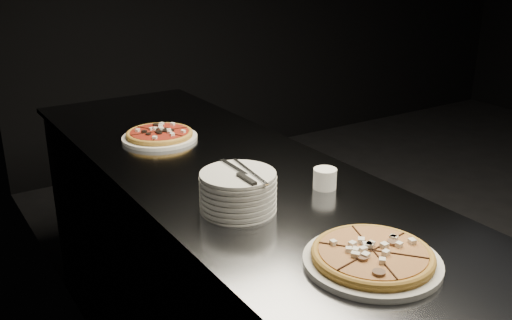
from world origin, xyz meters
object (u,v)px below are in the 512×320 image
pizza_tomato (160,135)px  ramekin (325,178)px  pizza_mushroom (372,257)px  cutlery (244,173)px  counter (239,291)px  plate_stack (238,191)px

pizza_tomato → ramekin: bearing=-72.1°
pizza_mushroom → ramekin: size_ratio=4.63×
cutlery → ramekin: cutlery is taller
counter → plate_stack: (-0.14, -0.25, 0.52)m
plate_stack → ramekin: plate_stack is taller
pizza_tomato → cutlery: size_ratio=1.28×
counter → pizza_mushroom: pizza_mushroom is taller
pizza_tomato → plate_stack: (-0.07, -0.72, 0.04)m
counter → ramekin: 0.58m
pizza_tomato → cutlery: cutlery is taller
counter → plate_stack: 0.59m
cutlery → plate_stack: bearing=118.7°
pizza_mushroom → cutlery: 0.44m
plate_stack → cutlery: size_ratio=0.95×
counter → ramekin: (0.17, -0.26, 0.49)m
pizza_mushroom → cutlery: size_ratio=1.48×
plate_stack → ramekin: size_ratio=2.97×
pizza_mushroom → cutlery: cutlery is taller
pizza_tomato → ramekin: 0.77m
cutlery → ramekin: bearing=2.0°
pizza_mushroom → plate_stack: 0.45m
counter → pizza_mushroom: 0.83m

